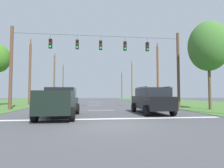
{
  "coord_description": "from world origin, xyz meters",
  "views": [
    {
      "loc": [
        -1.13,
        -8.93,
        1.52
      ],
      "look_at": [
        0.97,
        8.18,
        2.44
      ],
      "focal_mm": 29.68,
      "sensor_mm": 36.0,
      "label": 1
    }
  ],
  "objects_px": {
    "utility_pole_far_left": "(30,73)",
    "utility_pole_distant_left": "(63,81)",
    "distant_car_crossing_white": "(59,98)",
    "utility_pole_mid_right": "(158,74)",
    "utility_pole_distant_right": "(54,77)",
    "pickup_truck": "(60,102)",
    "tree_roadside_far_right": "(208,46)",
    "overhead_signal_span": "(100,64)",
    "utility_pole_near_left": "(122,85)",
    "suv_black": "(151,100)",
    "utility_pole_far_right": "(132,80)"
  },
  "relations": [
    {
      "from": "utility_pole_near_left",
      "to": "utility_pole_distant_left",
      "type": "relative_size",
      "value": 0.81
    },
    {
      "from": "distant_car_crossing_white",
      "to": "utility_pole_distant_left",
      "type": "distance_m",
      "value": 28.34
    },
    {
      "from": "suv_black",
      "to": "tree_roadside_far_right",
      "type": "xyz_separation_m",
      "value": [
        6.7,
        2.59,
        5.1
      ]
    },
    {
      "from": "utility_pole_distant_right",
      "to": "distant_car_crossing_white",
      "type": "bearing_deg",
      "value": -75.44
    },
    {
      "from": "utility_pole_distant_left",
      "to": "utility_pole_far_right",
      "type": "bearing_deg",
      "value": -41.16
    },
    {
      "from": "utility_pole_distant_right",
      "to": "utility_pole_distant_left",
      "type": "xyz_separation_m",
      "value": [
        -0.31,
        16.78,
        0.01
      ]
    },
    {
      "from": "utility_pole_far_right",
      "to": "utility_pole_distant_right",
      "type": "bearing_deg",
      "value": -179.12
    },
    {
      "from": "distant_car_crossing_white",
      "to": "utility_pole_far_right",
      "type": "xyz_separation_m",
      "value": [
        15.7,
        11.27,
        4.14
      ]
    },
    {
      "from": "overhead_signal_span",
      "to": "utility_pole_near_left",
      "type": "xyz_separation_m",
      "value": [
        9.72,
        41.88,
        -0.21
      ]
    },
    {
      "from": "utility_pole_near_left",
      "to": "utility_pole_mid_right",
      "type": "bearing_deg",
      "value": -90.29
    },
    {
      "from": "suv_black",
      "to": "utility_pole_mid_right",
      "type": "height_order",
      "value": "utility_pole_mid_right"
    },
    {
      "from": "overhead_signal_span",
      "to": "tree_roadside_far_right",
      "type": "bearing_deg",
      "value": -13.0
    },
    {
      "from": "overhead_signal_span",
      "to": "utility_pole_mid_right",
      "type": "distance_m",
      "value": 12.93
    },
    {
      "from": "overhead_signal_span",
      "to": "distant_car_crossing_white",
      "type": "bearing_deg",
      "value": 113.72
    },
    {
      "from": "overhead_signal_span",
      "to": "utility_pole_distant_right",
      "type": "height_order",
      "value": "utility_pole_distant_right"
    },
    {
      "from": "overhead_signal_span",
      "to": "utility_pole_mid_right",
      "type": "height_order",
      "value": "utility_pole_mid_right"
    },
    {
      "from": "suv_black",
      "to": "utility_pole_far_right",
      "type": "distance_m",
      "value": 31.4
    },
    {
      "from": "utility_pole_far_left",
      "to": "utility_pole_distant_left",
      "type": "distance_m",
      "value": 33.95
    },
    {
      "from": "overhead_signal_span",
      "to": "utility_pole_distant_left",
      "type": "height_order",
      "value": "utility_pole_distant_left"
    },
    {
      "from": "pickup_truck",
      "to": "utility_pole_far_left",
      "type": "xyz_separation_m",
      "value": [
        -6.41,
        14.68,
        3.47
      ]
    },
    {
      "from": "overhead_signal_span",
      "to": "pickup_truck",
      "type": "distance_m",
      "value": 8.01
    },
    {
      "from": "utility_pole_far_right",
      "to": "utility_pole_near_left",
      "type": "xyz_separation_m",
      "value": [
        0.34,
        16.24,
        -0.52
      ]
    },
    {
      "from": "pickup_truck",
      "to": "utility_pole_far_left",
      "type": "height_order",
      "value": "utility_pole_far_left"
    },
    {
      "from": "suv_black",
      "to": "utility_pole_distant_right",
      "type": "xyz_separation_m",
      "value": [
        -12.93,
        30.36,
        4.46
      ]
    },
    {
      "from": "overhead_signal_span",
      "to": "utility_pole_far_left",
      "type": "distance_m",
      "value": 12.43
    },
    {
      "from": "distant_car_crossing_white",
      "to": "tree_roadside_far_right",
      "type": "bearing_deg",
      "value": -45.01
    },
    {
      "from": "pickup_truck",
      "to": "utility_pole_distant_right",
      "type": "xyz_separation_m",
      "value": [
        -6.23,
        31.84,
        4.55
      ]
    },
    {
      "from": "pickup_truck",
      "to": "utility_pole_distant_left",
      "type": "xyz_separation_m",
      "value": [
        -6.54,
        48.62,
        4.57
      ]
    },
    {
      "from": "distant_car_crossing_white",
      "to": "utility_pole_distant_right",
      "type": "relative_size",
      "value": 0.4
    },
    {
      "from": "distant_car_crossing_white",
      "to": "tree_roadside_far_right",
      "type": "height_order",
      "value": "tree_roadside_far_right"
    },
    {
      "from": "utility_pole_near_left",
      "to": "tree_roadside_far_right",
      "type": "bearing_deg",
      "value": -89.04
    },
    {
      "from": "distant_car_crossing_white",
      "to": "utility_pole_mid_right",
      "type": "bearing_deg",
      "value": -19.59
    },
    {
      "from": "tree_roadside_far_right",
      "to": "utility_pole_mid_right",
      "type": "bearing_deg",
      "value": 94.67
    },
    {
      "from": "overhead_signal_span",
      "to": "distant_car_crossing_white",
      "type": "height_order",
      "value": "overhead_signal_span"
    },
    {
      "from": "utility_pole_near_left",
      "to": "overhead_signal_span",
      "type": "bearing_deg",
      "value": -103.07
    },
    {
      "from": "utility_pole_mid_right",
      "to": "utility_pole_near_left",
      "type": "bearing_deg",
      "value": 89.71
    },
    {
      "from": "distant_car_crossing_white",
      "to": "utility_pole_far_left",
      "type": "bearing_deg",
      "value": -116.23
    },
    {
      "from": "utility_pole_near_left",
      "to": "suv_black",
      "type": "bearing_deg",
      "value": -97.24
    },
    {
      "from": "utility_pole_near_left",
      "to": "utility_pole_distant_left",
      "type": "height_order",
      "value": "utility_pole_distant_left"
    },
    {
      "from": "overhead_signal_span",
      "to": "tree_roadside_far_right",
      "type": "xyz_separation_m",
      "value": [
        10.46,
        -2.42,
        1.53
      ]
    },
    {
      "from": "distant_car_crossing_white",
      "to": "utility_pole_distant_right",
      "type": "xyz_separation_m",
      "value": [
        -2.85,
        10.99,
        4.73
      ]
    },
    {
      "from": "utility_pole_distant_right",
      "to": "utility_pole_mid_right",
      "type": "bearing_deg",
      "value": -41.63
    },
    {
      "from": "suv_black",
      "to": "utility_pole_distant_right",
      "type": "distance_m",
      "value": 33.3
    },
    {
      "from": "suv_black",
      "to": "tree_roadside_far_right",
      "type": "relative_size",
      "value": 0.56
    },
    {
      "from": "distant_car_crossing_white",
      "to": "utility_pole_far_left",
      "type": "xyz_separation_m",
      "value": [
        -3.04,
        -6.17,
        3.65
      ]
    },
    {
      "from": "utility_pole_far_left",
      "to": "tree_roadside_far_right",
      "type": "height_order",
      "value": "utility_pole_far_left"
    },
    {
      "from": "utility_pole_far_right",
      "to": "overhead_signal_span",
      "type": "bearing_deg",
      "value": -110.11
    },
    {
      "from": "utility_pole_mid_right",
      "to": "distant_car_crossing_white",
      "type": "bearing_deg",
      "value": 160.41
    },
    {
      "from": "utility_pole_distant_left",
      "to": "utility_pole_mid_right",
      "type": "bearing_deg",
      "value": -60.34
    },
    {
      "from": "pickup_truck",
      "to": "overhead_signal_span",
      "type": "bearing_deg",
      "value": 65.68
    }
  ]
}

